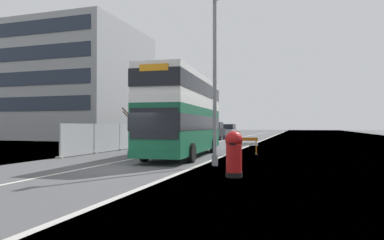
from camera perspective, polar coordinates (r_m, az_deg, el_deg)
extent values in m
cube|color=#4C4C4F|center=(15.54, -12.01, -8.09)|extent=(140.00, 280.00, 0.10)
cube|color=#B2AFA8|center=(14.30, -1.32, -8.55)|extent=(0.24, 196.00, 0.01)
cube|color=silver|center=(16.31, -16.59, -7.57)|extent=(0.16, 168.00, 0.01)
cube|color=brown|center=(38.00, -29.09, -3.71)|extent=(28.00, 36.00, 0.05)
cube|color=#145638|center=(21.10, -1.29, -1.56)|extent=(3.31, 11.12, 2.62)
cube|color=white|center=(21.13, -1.29, 2.54)|extent=(3.31, 11.12, 0.40)
cube|color=white|center=(21.22, -1.29, 5.18)|extent=(3.28, 11.01, 1.56)
cube|color=black|center=(21.10, -1.29, -0.49)|extent=(3.35, 11.23, 0.84)
cube|color=black|center=(21.22, -1.29, 5.18)|extent=(3.33, 11.18, 0.86)
cube|color=black|center=(15.84, -6.39, -0.58)|extent=(2.34, 0.23, 1.44)
cube|color=orange|center=(16.06, -6.37, 8.70)|extent=(1.40, 0.16, 0.32)
cube|color=#145638|center=(21.14, -1.29, -4.63)|extent=(3.35, 11.23, 0.36)
cylinder|color=black|center=(18.31, -7.90, -5.29)|extent=(0.37, 1.02, 1.00)
cylinder|color=black|center=(17.54, -0.11, -5.49)|extent=(0.37, 1.02, 1.00)
cylinder|color=black|center=(24.38, -2.37, -4.20)|extent=(0.37, 1.02, 1.00)
cylinder|color=black|center=(23.81, 3.54, -4.28)|extent=(0.37, 1.02, 1.00)
cylinder|color=gray|center=(16.36, 3.80, 6.36)|extent=(0.18, 0.18, 7.94)
cylinder|color=gray|center=(16.31, 3.81, -6.71)|extent=(0.29, 0.29, 0.50)
cylinder|color=black|center=(12.81, 6.99, -9.01)|extent=(0.62, 0.62, 0.18)
cylinder|color=#B71414|center=(12.74, 6.99, -5.96)|extent=(0.58, 0.58, 1.19)
sphere|color=#B71414|center=(12.70, 6.98, -3.29)|extent=(0.65, 0.65, 0.65)
cube|color=black|center=(12.41, 6.73, -3.99)|extent=(0.22, 0.03, 0.07)
cube|color=orange|center=(22.34, 8.39, -3.16)|extent=(1.92, 0.52, 0.20)
cube|color=white|center=(22.36, 8.39, -3.98)|extent=(1.92, 0.52, 0.20)
cube|color=orange|center=(22.33, 6.13, -4.48)|extent=(0.08, 0.08, 1.02)
cube|color=black|center=(22.36, 6.13, -5.68)|extent=(0.24, 0.46, 0.08)
cube|color=orange|center=(22.44, 10.64, -4.45)|extent=(0.08, 0.08, 1.02)
cube|color=black|center=(22.48, 10.64, -5.64)|extent=(0.24, 0.46, 0.08)
cube|color=#A8AAAD|center=(22.42, -18.44, -3.08)|extent=(0.04, 3.26, 1.97)
cube|color=#A8AAAD|center=(25.25, -13.89, -2.85)|extent=(0.04, 3.26, 1.97)
cube|color=#A8AAAD|center=(28.20, -10.28, -2.66)|extent=(0.04, 3.26, 1.97)
cube|color=#A8AAAD|center=(31.25, -7.36, -2.50)|extent=(0.04, 3.26, 1.97)
cube|color=#A8AAAD|center=(34.36, -4.97, -2.36)|extent=(0.04, 3.26, 1.97)
cube|color=#A8AAAD|center=(37.52, -2.98, -2.24)|extent=(0.04, 3.26, 1.97)
cube|color=#A8AAAD|center=(40.72, -1.30, -2.14)|extent=(0.04, 3.26, 1.97)
cylinder|color=#939699|center=(21.07, -21.16, -3.20)|extent=(0.06, 0.06, 2.07)
cube|color=gray|center=(21.13, -21.18, -5.84)|extent=(0.44, 0.20, 0.12)
cylinder|color=#939699|center=(23.82, -16.03, -2.96)|extent=(0.06, 0.06, 2.07)
cube|color=gray|center=(23.87, -16.04, -5.30)|extent=(0.44, 0.20, 0.12)
cylinder|color=#939699|center=(26.71, -11.98, -2.75)|extent=(0.06, 0.06, 2.07)
cube|color=gray|center=(26.76, -11.99, -4.84)|extent=(0.44, 0.20, 0.12)
cylinder|color=#939699|center=(29.72, -8.75, -2.57)|extent=(0.06, 0.06, 2.07)
cube|color=gray|center=(29.76, -8.75, -4.45)|extent=(0.44, 0.20, 0.12)
cylinder|color=#939699|center=(32.80, -6.11, -2.42)|extent=(0.06, 0.06, 2.07)
cube|color=gray|center=(32.84, -6.11, -4.12)|extent=(0.44, 0.20, 0.12)
cylinder|color=#939699|center=(35.94, -3.93, -2.30)|extent=(0.06, 0.06, 2.07)
cube|color=gray|center=(35.97, -3.93, -3.85)|extent=(0.44, 0.20, 0.12)
cylinder|color=#939699|center=(39.12, -2.10, -2.19)|extent=(0.06, 0.06, 2.07)
cube|color=gray|center=(39.15, -2.10, -3.61)|extent=(0.44, 0.20, 0.12)
cylinder|color=#939699|center=(42.34, -0.55, -2.09)|extent=(0.06, 0.06, 2.07)
cube|color=gray|center=(42.37, -0.55, -3.41)|extent=(0.44, 0.20, 0.12)
cube|color=gray|center=(36.28, 1.02, -2.63)|extent=(1.86, 4.53, 1.27)
cube|color=black|center=(36.27, 1.02, -1.10)|extent=(1.71, 2.49, 0.66)
cylinder|color=black|center=(37.40, 3.00, -3.37)|extent=(0.20, 0.60, 0.60)
cylinder|color=black|center=(37.91, 0.28, -3.34)|extent=(0.20, 0.60, 0.60)
cylinder|color=black|center=(34.70, 1.83, -3.56)|extent=(0.20, 0.60, 0.60)
cylinder|color=black|center=(35.25, -1.08, -3.52)|extent=(0.20, 0.60, 0.60)
cube|color=black|center=(45.21, 3.93, -2.25)|extent=(1.78, 3.91, 1.33)
cube|color=black|center=(45.19, 3.93, -0.88)|extent=(1.63, 2.15, 0.83)
cylinder|color=black|center=(46.20, 5.36, -2.90)|extent=(0.20, 0.60, 0.60)
cylinder|color=black|center=(46.61, 3.22, -2.89)|extent=(0.20, 0.60, 0.60)
cylinder|color=black|center=(43.84, 4.69, -3.01)|extent=(0.20, 0.60, 0.60)
cylinder|color=black|center=(44.27, 2.44, -2.99)|extent=(0.20, 0.60, 0.60)
cube|color=gray|center=(52.89, 6.17, -2.16)|extent=(1.80, 4.27, 1.14)
cube|color=black|center=(52.88, 6.17, -1.12)|extent=(1.65, 2.35, 0.79)
cylinder|color=black|center=(54.04, 7.39, -2.61)|extent=(0.20, 0.60, 0.60)
cylinder|color=black|center=(54.38, 5.52, -2.60)|extent=(0.20, 0.60, 0.60)
cylinder|color=black|center=(51.43, 6.86, -2.70)|extent=(0.20, 0.60, 0.60)
cylinder|color=black|center=(51.80, 4.91, -2.69)|extent=(0.20, 0.60, 0.60)
cylinder|color=#4C3D2D|center=(42.81, -9.70, -1.19)|extent=(0.42, 0.42, 3.38)
cylinder|color=#4C3D2D|center=(42.52, -9.15, 1.46)|extent=(1.16, 0.41, 1.12)
cylinder|color=#4C3D2D|center=(43.49, -9.50, 1.00)|extent=(0.49, 1.39, 0.98)
cylinder|color=#4C3D2D|center=(43.17, -10.61, 1.05)|extent=(1.68, 0.26, 1.62)
cylinder|color=#4C3D2D|center=(42.14, -10.54, 0.46)|extent=(0.65, 1.93, 1.47)
cylinder|color=#4C3D2D|center=(49.90, -8.48, -1.07)|extent=(0.31, 0.31, 3.52)
cylinder|color=#4C3D2D|center=(49.56, -7.81, 0.54)|extent=(1.43, 0.25, 1.15)
cylinder|color=#4C3D2D|center=(50.26, -8.07, 0.86)|extent=(0.53, 1.07, 1.45)
cylinder|color=#4C3D2D|center=(50.78, -8.30, 1.41)|extent=(0.64, 1.77, 1.51)
cylinder|color=#4C3D2D|center=(50.11, -8.93, 0.34)|extent=(1.01, 0.16, 1.26)
cylinder|color=#4C3D2D|center=(49.61, -9.37, 0.77)|extent=(1.29, 1.43, 1.36)
cylinder|color=#4C3D2D|center=(49.20, -8.51, 0.98)|extent=(0.74, 1.47, 1.31)
cylinder|color=#4C3D2D|center=(60.61, 0.52, -1.15)|extent=(0.44, 0.44, 3.31)
cylinder|color=#4C3D2D|center=(60.42, 0.98, -0.05)|extent=(1.17, 0.25, 1.39)
cylinder|color=#4C3D2D|center=(61.10, 0.72, -0.37)|extent=(0.31, 1.19, 1.13)
cylinder|color=#4C3D2D|center=(61.31, 0.23, 0.07)|extent=(1.23, 1.37, 1.67)
cylinder|color=#4C3D2D|center=(60.43, 0.00, -0.01)|extent=(1.12, 0.87, 1.24)
cylinder|color=#4C3D2D|center=(59.89, 0.43, 0.61)|extent=(0.45, 1.61, 1.51)
cylinder|color=#2D3342|center=(20.20, 7.65, -5.11)|extent=(0.29, 0.29, 0.84)
cylinder|color=#B2A89E|center=(20.16, 7.65, -3.10)|extent=(0.34, 0.34, 0.59)
sphere|color=beige|center=(20.14, 7.65, -1.95)|extent=(0.22, 0.22, 0.22)
cube|color=#9EA0A3|center=(56.15, -22.67, 5.27)|extent=(27.44, 16.73, 15.77)
cube|color=#232D3D|center=(49.79, -28.95, 2.27)|extent=(25.79, 0.08, 1.77)
cube|color=#232D3D|center=(50.06, -28.92, 5.88)|extent=(25.79, 0.08, 1.77)
cube|color=#232D3D|center=(50.53, -28.89, 9.43)|extent=(25.79, 0.08, 1.77)
cube|color=#232D3D|center=(51.18, -28.86, 12.91)|extent=(25.79, 0.08, 1.77)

